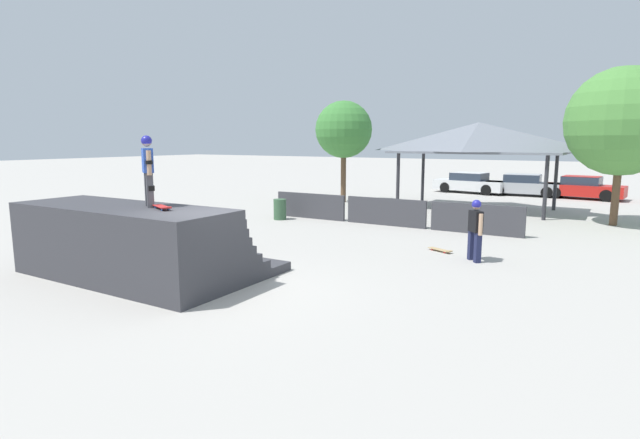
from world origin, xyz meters
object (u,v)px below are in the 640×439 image
(skater_on_deck, at_px, (148,166))
(tree_beside_pavilion, at_px, (622,122))
(bystander_walking, at_px, (476,225))
(trash_bin, at_px, (280,209))
(parked_car_white, at_px, (470,183))
(skateboard_on_ground, at_px, (441,250))
(parked_car_red, at_px, (583,188))
(skateboard_on_deck, at_px, (162,207))
(tree_far_back, at_px, (344,130))
(parked_car_silver, at_px, (524,185))

(skater_on_deck, bearing_deg, tree_beside_pavilion, 91.48)
(skater_on_deck, height_order, bystander_walking, skater_on_deck)
(trash_bin, bearing_deg, parked_car_white, 75.17)
(skateboard_on_ground, xyz_separation_m, parked_car_red, (2.58, 17.45, 0.54))
(skateboard_on_deck, height_order, tree_far_back, tree_far_back)
(skateboard_on_ground, distance_m, tree_beside_pavilion, 9.86)
(bystander_walking, bearing_deg, skater_on_deck, 92.58)
(skateboard_on_ground, relative_size, parked_car_white, 0.18)
(skateboard_on_deck, distance_m, parked_car_red, 25.07)
(trash_bin, bearing_deg, parked_car_red, 55.63)
(bystander_walking, bearing_deg, skateboard_on_deck, 96.74)
(skateboard_on_ground, bearing_deg, parked_car_red, 105.54)
(bystander_walking, xyz_separation_m, tree_far_back, (-9.38, 9.82, 2.81))
(tree_beside_pavilion, bearing_deg, parked_car_red, 100.07)
(bystander_walking, bearing_deg, parked_car_white, -26.68)
(skateboard_on_ground, bearing_deg, bystander_walking, -6.35)
(skater_on_deck, height_order, skateboard_on_ground, skater_on_deck)
(skater_on_deck, height_order, parked_car_red, skater_on_deck)
(skateboard_on_ground, relative_size, trash_bin, 0.95)
(skateboard_on_deck, xyz_separation_m, trash_bin, (-3.44, 9.17, -1.38))
(tree_beside_pavilion, bearing_deg, skateboard_on_deck, -119.98)
(bystander_walking, distance_m, tree_beside_pavilion, 9.67)
(skater_on_deck, bearing_deg, tree_far_back, 135.98)
(skateboard_on_deck, xyz_separation_m, bystander_walking, (5.33, 5.99, -0.82))
(parked_car_red, bearing_deg, skater_on_deck, -100.32)
(skateboard_on_deck, bearing_deg, trash_bin, 134.96)
(tree_beside_pavilion, relative_size, parked_car_red, 1.38)
(skater_on_deck, height_order, tree_beside_pavilion, tree_beside_pavilion)
(tree_far_back, relative_size, parked_car_white, 1.15)
(tree_beside_pavilion, distance_m, tree_far_back, 12.56)
(skateboard_on_ground, relative_size, tree_far_back, 0.15)
(skateboard_on_deck, bearing_deg, bystander_walking, 72.76)
(tree_beside_pavilion, xyz_separation_m, tree_far_back, (-12.50, 1.15, -0.15))
(parked_car_white, bearing_deg, bystander_walking, -66.11)
(skater_on_deck, relative_size, parked_car_silver, 0.37)
(skater_on_deck, bearing_deg, parked_car_red, 106.41)
(trash_bin, bearing_deg, skateboard_on_ground, -18.27)
(parked_car_white, height_order, parked_car_red, same)
(bystander_walking, bearing_deg, parked_car_red, -46.16)
(tree_beside_pavilion, distance_m, parked_car_white, 12.77)
(trash_bin, bearing_deg, skater_on_deck, -72.65)
(skater_on_deck, xyz_separation_m, skateboard_on_ground, (4.83, 6.45, -2.62))
(bystander_walking, distance_m, parked_car_silver, 18.26)
(skateboard_on_ground, xyz_separation_m, parked_car_silver, (-0.55, 17.52, 0.54))
(skateboard_on_deck, xyz_separation_m, parked_car_silver, (3.64, 24.17, -1.20))
(tree_far_back, xyz_separation_m, parked_car_white, (4.56, 8.27, -3.20))
(tree_beside_pavilion, height_order, parked_car_red, tree_beside_pavilion)
(parked_car_red, bearing_deg, parked_car_white, -172.84)
(parked_car_white, bearing_deg, parked_car_red, 9.23)
(skateboard_on_deck, bearing_deg, parked_car_silver, 105.85)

